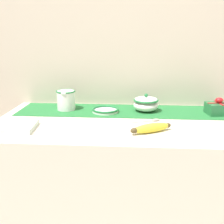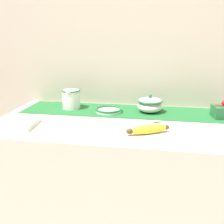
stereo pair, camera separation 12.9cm
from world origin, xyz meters
TOP-DOWN VIEW (x-y plane):
  - countertop at (0.00, 0.00)m, footprint 1.21×0.63m
  - back_wall at (0.00, 0.33)m, footprint 2.01×0.04m
  - table_runner at (0.00, 0.17)m, footprint 1.11×0.27m
  - cream_pitcher at (-0.31, 0.17)m, footprint 0.10×0.12m
  - sugar_bowl at (0.12, 0.17)m, footprint 0.13×0.13m
  - small_dish at (-0.10, 0.14)m, footprint 0.14×0.14m
  - banana at (0.12, -0.15)m, footprint 0.18×0.12m
  - spoon at (0.15, 0.01)m, footprint 0.16×0.07m
  - napkin_stack at (-0.45, -0.15)m, footprint 0.17×0.17m
  - gift_box at (0.48, 0.14)m, footprint 0.13×0.11m

SIDE VIEW (x-z plane):
  - countertop at x=0.00m, z-range 0.00..0.87m
  - table_runner at x=0.00m, z-range 0.87..0.87m
  - spoon at x=0.15m, z-range 0.87..0.88m
  - napkin_stack at x=-0.45m, z-range 0.87..0.89m
  - small_dish at x=-0.10m, z-range 0.88..0.90m
  - banana at x=0.12m, z-range 0.87..0.91m
  - gift_box at x=0.48m, z-range 0.86..0.95m
  - sugar_bowl at x=0.12m, z-range 0.87..0.96m
  - cream_pitcher at x=-0.31m, z-range 0.88..0.98m
  - back_wall at x=0.00m, z-range 0.00..2.40m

